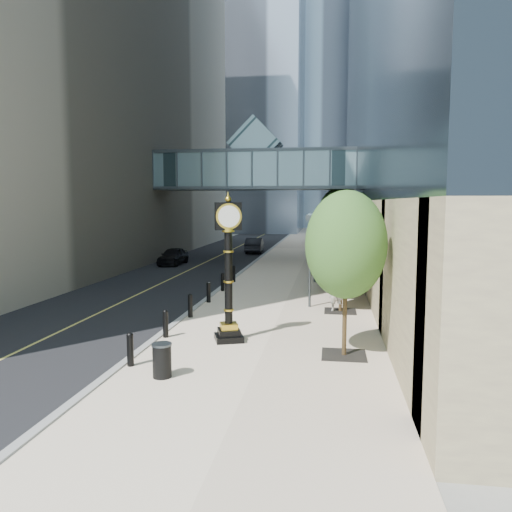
{
  "coord_description": "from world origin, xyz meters",
  "views": [
    {
      "loc": [
        3.12,
        -12.67,
        4.89
      ],
      "look_at": [
        0.16,
        7.08,
        2.75
      ],
      "focal_mm": 35.0,
      "sensor_mm": 36.0,
      "label": 1
    }
  ],
  "objects_px": {
    "car_near": "(173,256)",
    "car_far": "(255,245)",
    "street_clock": "(229,279)",
    "pedestrian": "(336,290)",
    "trash_bin": "(162,361)"
  },
  "relations": [
    {
      "from": "street_clock",
      "to": "car_near",
      "type": "distance_m",
      "value": 22.73
    },
    {
      "from": "pedestrian",
      "to": "car_near",
      "type": "xyz_separation_m",
      "value": [
        -12.55,
        15.48,
        -0.31
      ]
    },
    {
      "from": "street_clock",
      "to": "pedestrian",
      "type": "xyz_separation_m",
      "value": [
        3.77,
        5.42,
        -1.25
      ]
    },
    {
      "from": "trash_bin",
      "to": "car_near",
      "type": "relative_size",
      "value": 0.23
    },
    {
      "from": "trash_bin",
      "to": "street_clock",
      "type": "bearing_deg",
      "value": 74.34
    },
    {
      "from": "street_clock",
      "to": "car_near",
      "type": "xyz_separation_m",
      "value": [
        -8.78,
        20.9,
        -1.56
      ]
    },
    {
      "from": "pedestrian",
      "to": "trash_bin",
      "type": "bearing_deg",
      "value": 48.77
    },
    {
      "from": "car_near",
      "to": "trash_bin",
      "type": "bearing_deg",
      "value": -71.38
    },
    {
      "from": "street_clock",
      "to": "pedestrian",
      "type": "distance_m",
      "value": 6.72
    },
    {
      "from": "car_near",
      "to": "car_far",
      "type": "relative_size",
      "value": 0.89
    },
    {
      "from": "car_near",
      "to": "car_far",
      "type": "distance_m",
      "value": 11.43
    },
    {
      "from": "trash_bin",
      "to": "car_far",
      "type": "distance_m",
      "value": 35.2
    },
    {
      "from": "pedestrian",
      "to": "car_far",
      "type": "distance_m",
      "value": 26.89
    },
    {
      "from": "street_clock",
      "to": "car_far",
      "type": "xyz_separation_m",
      "value": [
        -3.84,
        31.21,
        -1.5
      ]
    },
    {
      "from": "trash_bin",
      "to": "pedestrian",
      "type": "distance_m",
      "value": 10.51
    }
  ]
}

